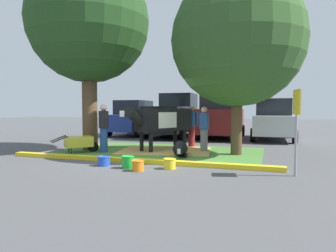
{
  "coord_description": "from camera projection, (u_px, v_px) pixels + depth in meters",
  "views": [
    {
      "loc": [
        3.74,
        -8.53,
        1.53
      ],
      "look_at": [
        0.19,
        2.17,
        0.9
      ],
      "focal_mm": 32.77,
      "sensor_mm": 36.0,
      "label": 1
    }
  ],
  "objects": [
    {
      "name": "wheelbarrow",
      "position": [
        79.0,
        142.0,
        10.63
      ],
      "size": [
        1.34,
        1.36,
        0.63
      ],
      "color": "gold",
      "rests_on": "ground"
    },
    {
      "name": "calf_lying",
      "position": [
        180.0,
        149.0,
        9.9
      ],
      "size": [
        0.71,
        1.33,
        0.48
      ],
      "color": "black",
      "rests_on": "ground"
    },
    {
      "name": "person_visitor_far",
      "position": [
        192.0,
        125.0,
        12.11
      ],
      "size": [
        0.53,
        0.34,
        1.64
      ],
      "color": "maroon",
      "rests_on": "ground"
    },
    {
      "name": "suv_dark_grey",
      "position": [
        222.0,
        114.0,
        16.02
      ],
      "size": [
        2.12,
        4.6,
        2.52
      ],
      "color": "maroon",
      "rests_on": "ground"
    },
    {
      "name": "person_handler",
      "position": [
        204.0,
        128.0,
        10.82
      ],
      "size": [
        0.34,
        0.49,
        1.61
      ],
      "color": "slate",
      "rests_on": "ground"
    },
    {
      "name": "parking_sign",
      "position": [
        296.0,
        115.0,
        6.89
      ],
      "size": [
        0.13,
        0.44,
        1.97
      ],
      "color": "#99999E",
      "rests_on": "ground"
    },
    {
      "name": "curb_yellow",
      "position": [
        133.0,
        160.0,
        8.73
      ],
      "size": [
        8.22,
        0.24,
        0.12
      ],
      "primitive_type": "cube",
      "color": "yellow",
      "rests_on": "ground"
    },
    {
      "name": "shade_tree_right",
      "position": [
        238.0,
        40.0,
        9.97
      ],
      "size": [
        4.34,
        4.34,
        5.94
      ],
      "color": "#4C3823",
      "rests_on": "ground"
    },
    {
      "name": "bucket_green",
      "position": [
        128.0,
        162.0,
        7.9
      ],
      "size": [
        0.34,
        0.34,
        0.32
      ],
      "color": "green",
      "rests_on": "ground"
    },
    {
      "name": "ground_plane",
      "position": [
        140.0,
        159.0,
        9.34
      ],
      "size": [
        80.0,
        80.0,
        0.0
      ],
      "primitive_type": "plane",
      "color": "#4C4C4F"
    },
    {
      "name": "shade_tree_left",
      "position": [
        89.0,
        23.0,
        11.19
      ],
      "size": [
        4.43,
        4.43,
        6.93
      ],
      "color": "brown",
      "rests_on": "ground"
    },
    {
      "name": "person_visitor_near",
      "position": [
        104.0,
        127.0,
        10.64
      ],
      "size": [
        0.34,
        0.5,
        1.7
      ],
      "color": "#23478C",
      "rests_on": "ground"
    },
    {
      "name": "pickup_truck_black",
      "position": [
        174.0,
        116.0,
        17.09
      ],
      "size": [
        2.22,
        5.4,
        2.42
      ],
      "color": "black",
      "rests_on": "ground"
    },
    {
      "name": "bucket_blue",
      "position": [
        104.0,
        161.0,
        8.24
      ],
      "size": [
        0.34,
        0.34,
        0.26
      ],
      "color": "blue",
      "rests_on": "ground"
    },
    {
      "name": "hay_bedding",
      "position": [
        165.0,
        151.0,
        11.05
      ],
      "size": [
        3.55,
        2.9,
        0.04
      ],
      "primitive_type": "cube",
      "rotation": [
        0.0,
        0.0,
        0.17
      ],
      "color": "tan",
      "rests_on": "ground"
    },
    {
      "name": "sedan_silver",
      "position": [
        273.0,
        120.0,
        15.19
      ],
      "size": [
        2.02,
        4.4,
        2.02
      ],
      "color": "silver",
      "rests_on": "ground"
    },
    {
      "name": "sedan_blue",
      "position": [
        134.0,
        118.0,
        17.98
      ],
      "size": [
        2.02,
        4.4,
        2.02
      ],
      "color": "navy",
      "rests_on": "ground"
    },
    {
      "name": "bucket_orange",
      "position": [
        138.0,
        165.0,
        7.55
      ],
      "size": [
        0.32,
        0.32,
        0.26
      ],
      "color": "orange",
      "rests_on": "ground"
    },
    {
      "name": "cow_holstein",
      "position": [
        162.0,
        120.0,
        11.14
      ],
      "size": [
        1.78,
        2.94,
        1.57
      ],
      "color": "black",
      "rests_on": "ground"
    },
    {
      "name": "bucket_yellow",
      "position": [
        170.0,
        163.0,
        7.8
      ],
      "size": [
        0.34,
        0.34,
        0.27
      ],
      "color": "yellow",
      "rests_on": "ground"
    },
    {
      "name": "grass_island",
      "position": [
        160.0,
        152.0,
        10.92
      ],
      "size": [
        7.02,
        4.3,
        0.02
      ],
      "primitive_type": "cube",
      "color": "#477A33",
      "rests_on": "ground"
    }
  ]
}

